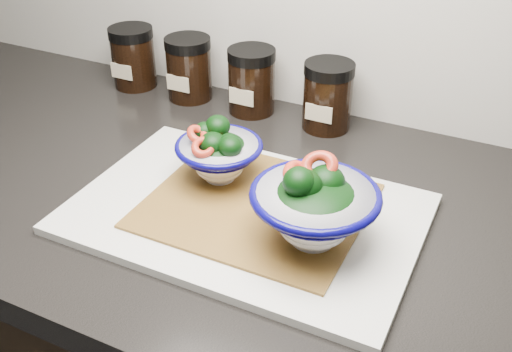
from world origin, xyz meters
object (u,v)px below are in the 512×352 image
at_px(bowl_right, 314,206).
at_px(spice_jar_b, 189,68).
at_px(bowl_left, 219,154).
at_px(spice_jar_c, 252,81).
at_px(spice_jar_a, 133,57).
at_px(cutting_board, 245,214).
at_px(spice_jar_d, 328,96).

relative_size(bowl_right, spice_jar_b, 1.37).
bearing_deg(bowl_left, spice_jar_c, 105.84).
relative_size(spice_jar_a, spice_jar_b, 1.00).
xyz_separation_m(cutting_board, spice_jar_b, (-0.26, 0.29, 0.05)).
xyz_separation_m(bowl_left, spice_jar_c, (-0.07, 0.24, 0.00)).
bearing_deg(bowl_right, spice_jar_b, 139.50).
bearing_deg(bowl_right, spice_jar_a, 147.45).
distance_m(bowl_left, spice_jar_b, 0.31).
distance_m(cutting_board, spice_jar_a, 0.48).
height_order(spice_jar_c, spice_jar_d, same).
xyz_separation_m(cutting_board, bowl_right, (0.10, -0.02, 0.06)).
height_order(bowl_left, bowl_right, bowl_right).
bearing_deg(spice_jar_b, cutting_board, -47.92).
bearing_deg(spice_jar_a, bowl_left, -37.04).
bearing_deg(bowl_left, spice_jar_d, 73.24).
bearing_deg(bowl_left, spice_jar_b, 129.08).
relative_size(cutting_board, bowl_right, 2.90).
relative_size(bowl_left, bowl_right, 0.78).
bearing_deg(spice_jar_d, cutting_board, -91.24).
distance_m(bowl_right, spice_jar_c, 0.39).
xyz_separation_m(spice_jar_a, spice_jar_b, (0.12, 0.00, 0.00)).
xyz_separation_m(bowl_left, spice_jar_b, (-0.19, 0.24, 0.00)).
distance_m(bowl_right, spice_jar_d, 0.32).
relative_size(bowl_left, spice_jar_c, 1.08).
height_order(bowl_right, spice_jar_d, bowl_right).
height_order(bowl_left, spice_jar_c, spice_jar_c).
bearing_deg(spice_jar_d, spice_jar_c, 180.00).
bearing_deg(spice_jar_a, spice_jar_b, 0.00).
bearing_deg(spice_jar_d, spice_jar_a, 180.00).
distance_m(cutting_board, spice_jar_b, 0.39).
relative_size(bowl_left, spice_jar_a, 1.08).
bearing_deg(spice_jar_d, bowl_right, -72.66).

